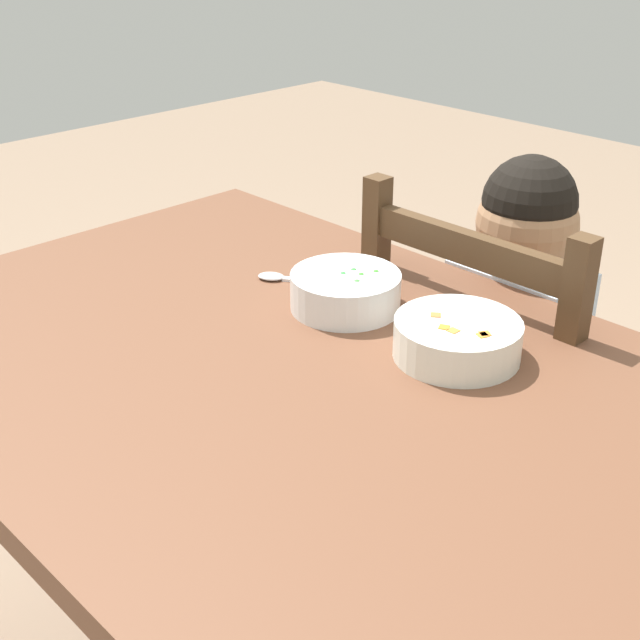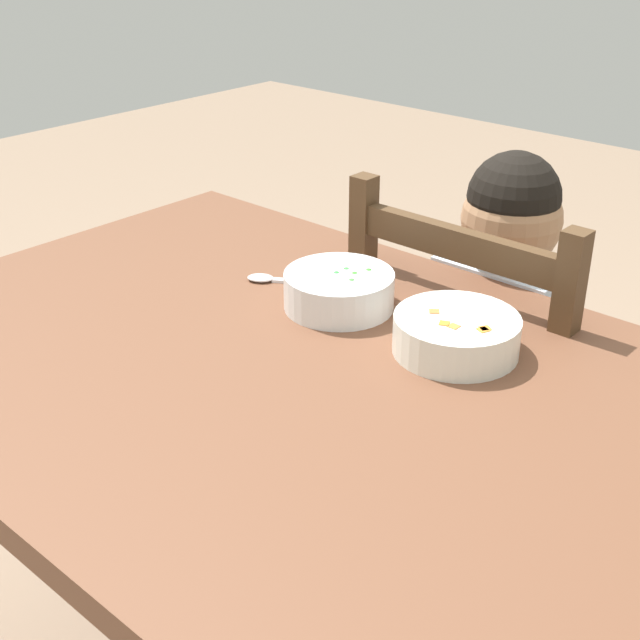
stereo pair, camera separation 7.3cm
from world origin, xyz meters
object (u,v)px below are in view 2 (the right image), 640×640
(dining_table, at_px, (278,426))
(bowl_of_peas, at_px, (339,289))
(spoon, at_px, (273,279))
(child_figure, at_px, (492,334))
(dining_chair, at_px, (485,419))
(bowl_of_carrots, at_px, (456,333))

(dining_table, xyz_separation_m, bowl_of_peas, (-0.04, 0.18, 0.14))
(dining_table, relative_size, spoon, 9.79)
(child_figure, bearing_deg, spoon, -130.70)
(bowl_of_peas, distance_m, spoon, 0.15)
(dining_table, height_order, dining_chair, dining_chair)
(bowl_of_carrots, height_order, spoon, bowl_of_carrots)
(dining_chair, xyz_separation_m, child_figure, (-0.00, -0.01, 0.18))
(dining_chair, xyz_separation_m, bowl_of_peas, (-0.11, -0.30, 0.34))
(child_figure, relative_size, bowl_of_carrots, 5.37)
(dining_chair, xyz_separation_m, bowl_of_carrots, (0.11, -0.30, 0.34))
(bowl_of_carrots, relative_size, spoon, 1.40)
(dining_table, distance_m, dining_chair, 0.52)
(child_figure, relative_size, bowl_of_peas, 5.56)
(bowl_of_peas, height_order, spoon, bowl_of_peas)
(dining_chair, height_order, bowl_of_carrots, dining_chair)
(spoon, bearing_deg, bowl_of_carrots, -0.13)
(child_figure, bearing_deg, dining_chair, 89.67)
(dining_chair, bearing_deg, dining_table, -97.89)
(child_figure, height_order, bowl_of_peas, child_figure)
(dining_table, relative_size, child_figure, 1.30)
(dining_table, bearing_deg, child_figure, 82.01)
(bowl_of_peas, relative_size, spoon, 1.35)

